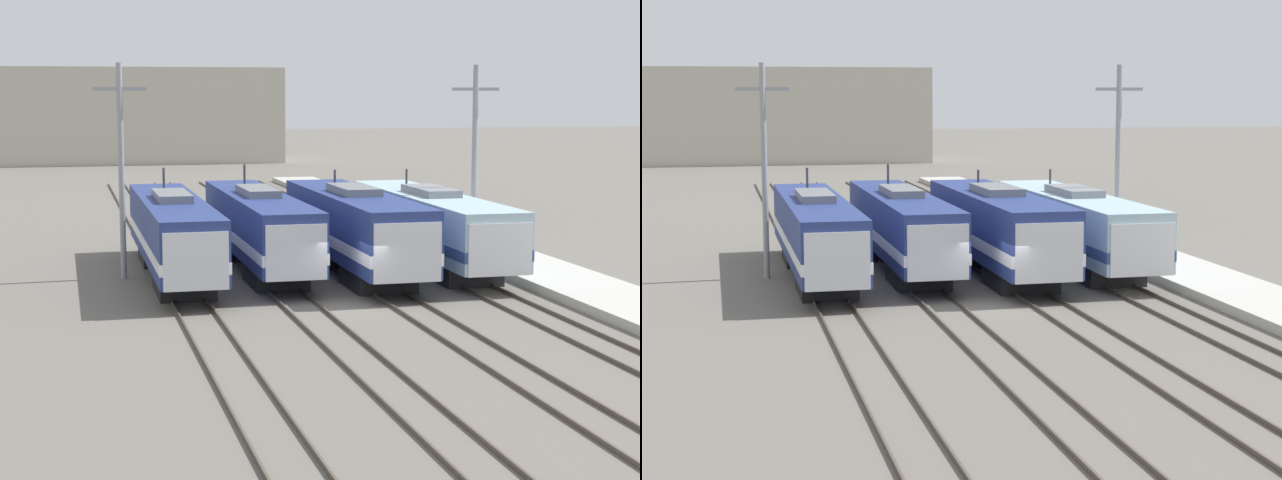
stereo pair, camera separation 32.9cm
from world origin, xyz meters
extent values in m
plane|color=#666059|center=(0.00, 0.00, 0.00)|extent=(400.00, 400.00, 0.00)
cube|color=#4C4238|center=(-7.08, 0.00, 0.07)|extent=(0.07, 120.00, 0.15)
cube|color=#4C4238|center=(-5.64, 0.00, 0.07)|extent=(0.07, 120.00, 0.15)
cube|color=#4C4238|center=(-2.84, 0.00, 0.07)|extent=(0.07, 120.00, 0.15)
cube|color=#4C4238|center=(-1.40, 0.00, 0.07)|extent=(0.07, 120.00, 0.15)
cube|color=#4C4238|center=(1.40, 0.00, 0.07)|extent=(0.07, 120.00, 0.15)
cube|color=#4C4238|center=(2.84, 0.00, 0.07)|extent=(0.07, 120.00, 0.15)
cube|color=#4C4238|center=(5.64, 0.00, 0.07)|extent=(0.07, 120.00, 0.15)
cube|color=#4C4238|center=(7.08, 0.00, 0.07)|extent=(0.07, 120.00, 0.15)
cube|color=black|center=(-6.36, 4.28, 0.47)|extent=(2.36, 3.85, 0.95)
cube|color=black|center=(-6.36, 13.03, 0.47)|extent=(2.36, 3.85, 0.95)
cube|color=navy|center=(-6.36, 8.65, 2.29)|extent=(2.77, 17.50, 2.69)
cube|color=silver|center=(-6.36, 8.65, 1.76)|extent=(2.81, 17.54, 0.48)
cube|color=silver|center=(-6.36, 0.87, 2.09)|extent=(2.55, 2.14, 2.28)
cube|color=black|center=(-6.36, -0.12, 2.59)|extent=(2.17, 0.08, 0.64)
cube|color=slate|center=(-6.36, 8.65, 3.81)|extent=(1.53, 4.38, 0.35)
cylinder|color=#38383D|center=(-6.36, 12.50, 4.24)|extent=(0.12, 0.12, 1.21)
cube|color=black|center=(-2.12, 5.46, 0.47)|extent=(2.36, 3.79, 0.95)
cube|color=black|center=(-2.12, 14.07, 0.47)|extent=(2.36, 3.79, 0.95)
cube|color=navy|center=(-2.12, 9.77, 2.31)|extent=(2.78, 17.22, 2.71)
cube|color=silver|center=(-2.12, 9.77, 1.76)|extent=(2.82, 17.26, 0.49)
cube|color=silver|center=(-2.12, 2.04, 2.10)|extent=(2.56, 1.97, 2.30)
cube|color=black|center=(-2.12, 1.13, 2.61)|extent=(2.17, 0.08, 0.65)
cube|color=slate|center=(-2.12, 9.77, 3.84)|extent=(1.53, 4.31, 0.35)
cylinder|color=#38383D|center=(-2.12, 13.55, 4.27)|extent=(0.12, 0.12, 1.21)
cube|color=black|center=(2.12, 3.70, 0.47)|extent=(2.63, 3.58, 0.95)
cube|color=black|center=(2.12, 11.83, 0.47)|extent=(2.63, 3.58, 0.95)
cube|color=navy|center=(2.12, 7.76, 2.38)|extent=(3.10, 16.26, 2.87)
cube|color=silver|center=(2.12, 7.76, 1.81)|extent=(3.14, 16.30, 0.52)
cube|color=silver|center=(2.12, 0.73, 2.17)|extent=(2.85, 2.40, 2.44)
cube|color=black|center=(2.12, -0.39, 2.71)|extent=(2.42, 0.08, 0.68)
cube|color=slate|center=(2.12, 7.76, 3.99)|extent=(1.70, 4.06, 0.35)
cylinder|color=#38383D|center=(2.12, 11.34, 4.25)|extent=(0.12, 0.12, 0.86)
cube|color=#232326|center=(6.36, 4.54, 0.47)|extent=(2.62, 3.81, 0.95)
cube|color=#232326|center=(6.36, 13.20, 0.47)|extent=(2.62, 3.81, 0.95)
cube|color=#9EBCCC|center=(6.36, 8.87, 2.26)|extent=(3.08, 17.33, 2.62)
cube|color=navy|center=(6.36, 8.87, 1.74)|extent=(3.12, 17.37, 0.47)
cube|color=silver|center=(6.36, 1.06, 2.06)|extent=(2.83, 1.92, 2.23)
cube|color=black|center=(6.36, 0.18, 2.55)|extent=(2.41, 0.08, 0.62)
cube|color=gray|center=(6.36, 8.87, 3.74)|extent=(1.69, 4.33, 0.35)
cylinder|color=#38383D|center=(6.36, 12.68, 4.06)|extent=(0.12, 0.12, 0.98)
cylinder|color=gray|center=(-8.62, 8.88, 4.95)|extent=(0.27, 0.27, 9.89)
cube|color=gray|center=(-8.62, 8.88, 8.71)|extent=(2.41, 0.16, 0.16)
cylinder|color=gray|center=(8.63, 8.88, 4.95)|extent=(0.27, 0.27, 9.89)
cube|color=gray|center=(8.63, 8.88, 8.71)|extent=(2.41, 0.16, 0.16)
cube|color=#B7B5AD|center=(10.43, 0.00, 0.20)|extent=(4.00, 120.00, 0.39)
cube|color=#B2AD9E|center=(-6.79, 92.83, 5.71)|extent=(43.76, 14.38, 11.42)
camera|label=1|loc=(-11.30, -40.77, 8.60)|focal=60.00mm
camera|label=2|loc=(-10.98, -40.84, 8.60)|focal=60.00mm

